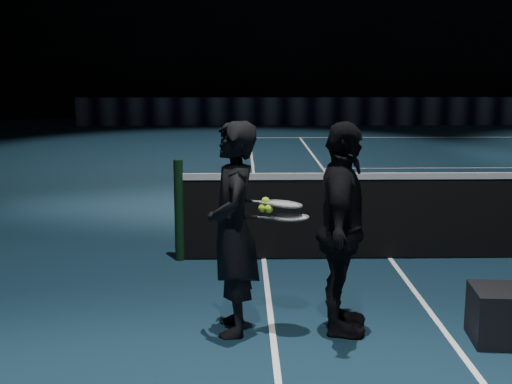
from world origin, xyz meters
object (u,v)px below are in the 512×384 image
racket_lower (291,217)px  racket_upper (284,204)px  player_a (233,229)px  tennis_balls (266,206)px  player_b (342,229)px

racket_lower → racket_upper: bearing=141.3°
player_a → tennis_balls: 0.31m
player_b → racket_lower: bearing=97.7°
racket_lower → tennis_balls: (-0.19, 0.01, 0.09)m
player_b → racket_upper: size_ratio=2.48×
player_b → tennis_balls: (-0.59, 0.03, 0.18)m
racket_upper → tennis_balls: 0.15m
player_a → tennis_balls: player_a is taller
racket_lower → tennis_balls: bearing=178.5°
tennis_balls → player_b: bearing=-2.5°
racket_lower → player_b: bearing=0.0°
racket_upper → tennis_balls: size_ratio=5.67×
player_b → racket_upper: bearing=92.6°
player_a → player_b: 0.85m
player_b → racket_upper: player_b is taller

